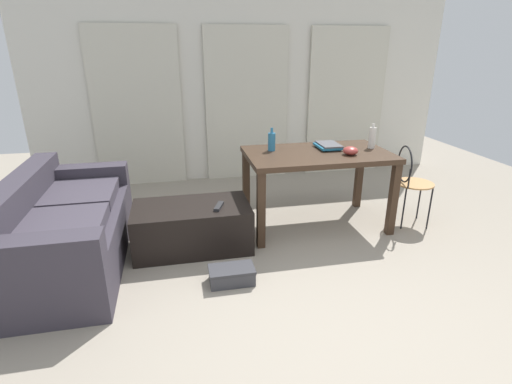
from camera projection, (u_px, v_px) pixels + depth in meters
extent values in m
plane|color=gray|center=(287.00, 241.00, 3.66)|extent=(8.09, 8.09, 0.00)
cube|color=silver|center=(246.00, 88.00, 5.15)|extent=(5.51, 0.10, 2.40)
cube|color=beige|center=(137.00, 109.00, 4.87)|extent=(1.10, 0.03, 1.98)
cube|color=beige|center=(247.00, 105.00, 5.15)|extent=(1.10, 0.03, 1.98)
cube|color=beige|center=(346.00, 102.00, 5.42)|extent=(1.10, 0.03, 1.98)
cube|color=#38333D|center=(70.00, 240.00, 3.22)|extent=(0.85, 1.77, 0.43)
cube|color=#38333D|center=(17.00, 201.00, 3.03)|extent=(0.20, 1.77, 0.32)
cube|color=#38333D|center=(83.00, 175.00, 3.83)|extent=(0.84, 0.20, 0.19)
cube|color=#38333D|center=(32.00, 253.00, 2.39)|extent=(0.84, 0.20, 0.19)
cube|color=#3E3944|center=(80.00, 195.00, 3.45)|extent=(0.61, 0.65, 0.10)
cube|color=#3E3944|center=(60.00, 228.00, 2.82)|extent=(0.61, 0.65, 0.10)
cube|color=black|center=(192.00, 227.00, 3.49)|extent=(1.03, 0.58, 0.41)
cube|color=#382619|center=(318.00, 155.00, 3.75)|extent=(1.39, 0.82, 0.05)
cube|color=#382619|center=(261.00, 211.00, 3.43)|extent=(0.07, 0.07, 0.72)
cube|color=#382619|center=(393.00, 200.00, 3.68)|extent=(0.07, 0.07, 0.72)
cube|color=#382619|center=(246.00, 184.00, 4.09)|extent=(0.07, 0.07, 0.72)
cube|color=#382619|center=(359.00, 176.00, 4.34)|extent=(0.07, 0.07, 0.72)
cylinder|color=#B7844C|center=(415.00, 183.00, 3.88)|extent=(0.37, 0.37, 0.02)
cylinder|color=black|center=(430.00, 209.00, 3.83)|extent=(0.02, 0.02, 0.43)
cylinder|color=black|center=(419.00, 199.00, 4.07)|extent=(0.02, 0.02, 0.43)
cylinder|color=black|center=(404.00, 209.00, 3.83)|extent=(0.02, 0.02, 0.43)
cylinder|color=black|center=(395.00, 199.00, 4.07)|extent=(0.02, 0.02, 0.43)
torus|color=black|center=(405.00, 164.00, 3.80)|extent=(0.09, 0.36, 0.37)
cylinder|color=black|center=(409.00, 179.00, 3.69)|extent=(0.02, 0.02, 0.19)
cylinder|color=black|center=(398.00, 169.00, 3.99)|extent=(0.02, 0.02, 0.19)
cylinder|color=teal|center=(272.00, 142.00, 3.77)|extent=(0.07, 0.07, 0.17)
cylinder|color=teal|center=(272.00, 130.00, 3.73)|extent=(0.03, 0.03, 0.05)
cylinder|color=beige|center=(372.00, 138.00, 3.86)|extent=(0.07, 0.07, 0.21)
cylinder|color=beige|center=(373.00, 126.00, 3.82)|extent=(0.03, 0.03, 0.04)
ellipsoid|color=#9E3833|center=(350.00, 151.00, 3.64)|extent=(0.14, 0.14, 0.08)
cube|color=#1E668C|center=(330.00, 148.00, 3.87)|extent=(0.18, 0.22, 0.01)
cube|color=#1E668C|center=(328.00, 146.00, 3.87)|extent=(0.21, 0.29, 0.02)
cube|color=#4C4C51|center=(329.00, 144.00, 3.87)|extent=(0.20, 0.29, 0.01)
cube|color=#232326|center=(219.00, 206.00, 3.38)|extent=(0.11, 0.19, 0.03)
cube|color=#38383D|center=(232.00, 276.00, 3.00)|extent=(0.34, 0.20, 0.10)
cube|color=#313135|center=(232.00, 269.00, 2.98)|extent=(0.35, 0.20, 0.02)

